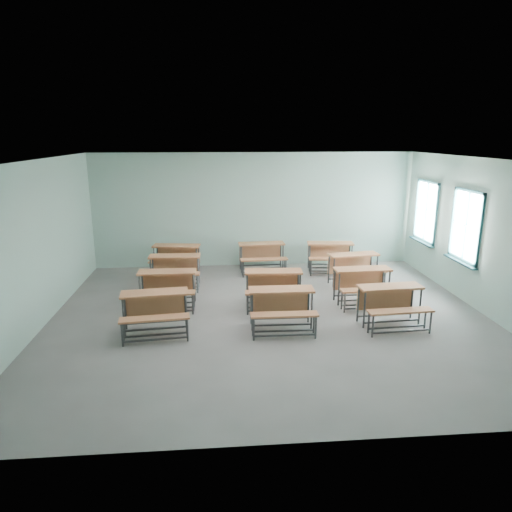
# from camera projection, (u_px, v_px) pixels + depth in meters

# --- Properties ---
(room) EXTENTS (9.04, 8.04, 3.24)m
(room) POSITION_uv_depth(u_px,v_px,m) (275.00, 242.00, 9.07)
(room) COLOR slate
(room) RESTS_ON ground
(desk_unit_r0c0) EXTENTS (1.33, 0.96, 0.78)m
(desk_unit_r0c0) POSITION_uv_depth(u_px,v_px,m) (155.00, 307.00, 8.57)
(desk_unit_r0c0) COLOR #A3603B
(desk_unit_r0c0) RESTS_ON ground
(desk_unit_r0c1) EXTENTS (1.27, 0.86, 0.78)m
(desk_unit_r0c1) POSITION_uv_depth(u_px,v_px,m) (282.00, 303.00, 8.75)
(desk_unit_r0c1) COLOR #A3603B
(desk_unit_r0c1) RESTS_ON ground
(desk_unit_r0c2) EXTENTS (1.31, 0.92, 0.78)m
(desk_unit_r0c2) POSITION_uv_depth(u_px,v_px,m) (392.00, 300.00, 8.92)
(desk_unit_r0c2) COLOR #A3603B
(desk_unit_r0c2) RESTS_ON ground
(desk_unit_r1c0) EXTENTS (1.26, 0.86, 0.78)m
(desk_unit_r1c0) POSITION_uv_depth(u_px,v_px,m) (167.00, 284.00, 9.89)
(desk_unit_r1c0) COLOR #A3603B
(desk_unit_r1c0) RESTS_ON ground
(desk_unit_r1c1) EXTENTS (1.30, 0.91, 0.78)m
(desk_unit_r1c1) POSITION_uv_depth(u_px,v_px,m) (274.00, 283.00, 9.93)
(desk_unit_r1c1) COLOR #A3603B
(desk_unit_r1c1) RESTS_ON ground
(desk_unit_r1c2) EXTENTS (1.29, 0.89, 0.78)m
(desk_unit_r1c2) POSITION_uv_depth(u_px,v_px,m) (364.00, 281.00, 10.09)
(desk_unit_r1c2) COLOR #A3603B
(desk_unit_r1c2) RESTS_ON ground
(desk_unit_r2c0) EXTENTS (1.27, 0.86, 0.78)m
(desk_unit_r2c0) POSITION_uv_depth(u_px,v_px,m) (175.00, 267.00, 11.19)
(desk_unit_r2c0) COLOR #A3603B
(desk_unit_r2c0) RESTS_ON ground
(desk_unit_r2c2) EXTENTS (1.35, 1.00, 0.78)m
(desk_unit_r2c2) POSITION_uv_depth(u_px,v_px,m) (355.00, 265.00, 11.34)
(desk_unit_r2c2) COLOR #A3603B
(desk_unit_r2c2) RESTS_ON ground
(desk_unit_r3c0) EXTENTS (1.36, 1.00, 0.78)m
(desk_unit_r3c0) POSITION_uv_depth(u_px,v_px,m) (176.00, 255.00, 12.24)
(desk_unit_r3c0) COLOR #A3603B
(desk_unit_r3c0) RESTS_ON ground
(desk_unit_r3c1) EXTENTS (1.29, 0.90, 0.78)m
(desk_unit_r3c1) POSITION_uv_depth(u_px,v_px,m) (262.00, 253.00, 12.49)
(desk_unit_r3c1) COLOR #A3603B
(desk_unit_r3c1) RESTS_ON ground
(desk_unit_r3c2) EXTENTS (1.33, 0.97, 0.78)m
(desk_unit_r3c2) POSITION_uv_depth(u_px,v_px,m) (331.00, 253.00, 12.53)
(desk_unit_r3c2) COLOR #A3603B
(desk_unit_r3c2) RESTS_ON ground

